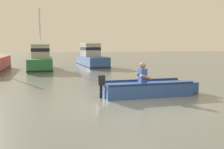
# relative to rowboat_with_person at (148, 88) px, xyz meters

# --- Properties ---
(ground_plane) EXTENTS (120.00, 120.00, 0.00)m
(ground_plane) POSITION_rel_rowboat_with_person_xyz_m (-1.11, -0.84, -0.25)
(ground_plane) COLOR slate
(rowboat_with_person) EXTENTS (3.73, 1.43, 1.19)m
(rowboat_with_person) POSITION_rel_rowboat_with_person_xyz_m (0.00, 0.00, 0.00)
(rowboat_with_person) COLOR #2D519E
(rowboat_with_person) RESTS_ON ground
(moored_boat_green) EXTENTS (2.29, 5.32, 4.43)m
(moored_boat_green) POSITION_rel_rowboat_with_person_xyz_m (-2.61, 11.11, 0.46)
(moored_boat_green) COLOR #287042
(moored_boat_green) RESTS_ON ground
(moored_boat_blue) EXTENTS (1.90, 5.56, 1.98)m
(moored_boat_blue) POSITION_rel_rowboat_with_person_xyz_m (1.62, 12.38, 0.48)
(moored_boat_blue) COLOR #2D519E
(moored_boat_blue) RESTS_ON ground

